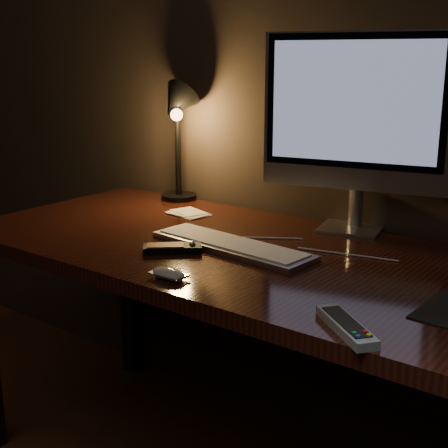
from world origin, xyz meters
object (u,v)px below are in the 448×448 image
Objects in this scene: media_remote at (172,248)px; desk_lamp at (176,120)px; desk at (249,282)px; monitor at (356,116)px; tv_remote at (346,326)px; mouse at (169,275)px; keyboard at (231,245)px.

desk_lamp is at bearing 87.81° from media_remote.
media_remote is 0.64m from desk_lamp.
desk is 3.79× the size of desk_lamp.
tv_remote is at bearing -77.10° from monitor.
mouse reaches higher than desk.
desk is 0.17m from keyboard.
desk_lamp reaches higher than media_remote.
keyboard is at bearing -173.27° from tv_remote.
desk_lamp reaches higher than desk.
monitor is 1.17× the size of keyboard.
monitor is 0.78m from tv_remote.
tv_remote is at bearing -38.65° from desk.
desk is 0.64m from tv_remote.
monitor is 0.51m from keyboard.
monitor is 0.65m from desk_lamp.
monitor reaches higher than keyboard.
media_remote is (-0.10, -0.12, 0.00)m from keyboard.
tv_remote is at bearing -26.14° from keyboard.
mouse is 0.20m from media_remote.
tv_remote is (0.49, -0.39, 0.14)m from desk.
tv_remote is 0.40× the size of desk_lamp.
desk_lamp reaches higher than tv_remote.
monitor is at bearing 153.43° from tv_remote.
keyboard is 0.16m from media_remote.
monitor is 6.29× the size of mouse.
tv_remote is (0.58, -0.17, -0.00)m from media_remote.
mouse is at bearing -73.04° from desk_lamp.
desk_lamp is (-0.46, 0.23, 0.41)m from desk.
keyboard is 2.84× the size of tv_remote.
keyboard is 0.28m from mouse.
keyboard is 1.14× the size of desk_lamp.
mouse is 0.60× the size of media_remote.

